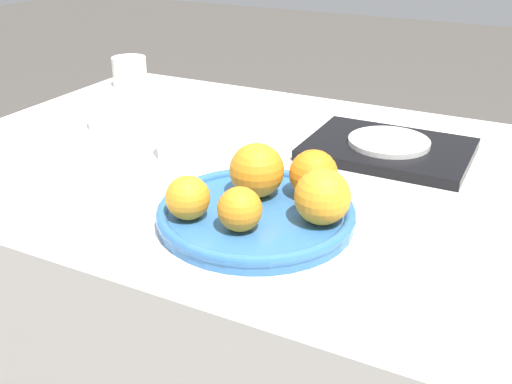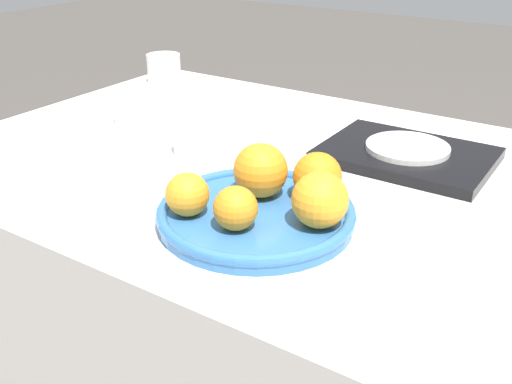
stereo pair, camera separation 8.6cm
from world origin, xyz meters
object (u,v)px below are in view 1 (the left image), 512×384
Objects in this scene: orange_1 at (240,209)px; cup_2 at (179,140)px; orange_0 at (322,197)px; fruit_platter at (256,214)px; orange_3 at (190,198)px; side_plate at (389,142)px; orange_2 at (257,170)px; napkin at (271,108)px; serving_tray at (388,149)px; cup_0 at (130,72)px; cup_3 at (109,114)px; orange_4 at (313,174)px.

cup_2 is at bearing 138.31° from orange_1.
fruit_platter is at bearing -173.33° from orange_0.
orange_3 reaches higher than side_plate.
orange_2 is 0.76× the size of napkin.
fruit_platter is 0.99× the size of serving_tray.
orange_3 is 0.58× the size of napkin.
cup_0 is 0.52m from cup_2.
orange_2 is 0.25m from cup_2.
cup_2 is at bearing -17.12° from cup_3.
cup_2 is at bearing 156.29° from orange_0.
orange_4 is (0.06, 0.08, 0.04)m from fruit_platter.
fruit_platter is 0.07m from orange_1.
napkin is at bearing 113.28° from fruit_platter.
fruit_platter is 0.37m from serving_tray.
cup_3 reaches higher than fruit_platter.
orange_2 reaches higher than serving_tray.
orange_4 is (0.13, 0.15, 0.01)m from orange_3.
serving_tray is (0.05, 0.27, -0.05)m from orange_4.
orange_0 is 0.53× the size of side_plate.
cup_3 is 0.78× the size of napkin.
orange_2 is at bearing -154.82° from orange_4.
side_plate is at bearing 29.32° from cup_2.
cup_0 reaches higher than cup_2.
orange_0 is 0.12m from orange_1.
orange_0 reaches higher than napkin.
side_plate reaches higher than napkin.
orange_4 is at bearing -99.60° from side_plate.
orange_2 is at bearing 115.69° from fruit_platter.
orange_4 reaches higher than napkin.
fruit_platter is at bearing -105.94° from serving_tray.
orange_4 reaches higher than cup_3.
orange_3 is 0.79m from cup_0.
side_plate is at bearing 67.24° from orange_3.
orange_2 is 0.33m from serving_tray.
side_plate is at bearing 76.95° from orange_1.
orange_1 is 0.74× the size of orange_2.
serving_tray is 0.57m from cup_3.
side_plate is at bearing 89.53° from orange_0.
orange_3 is (-0.17, -0.07, -0.01)m from orange_0.
orange_0 is (0.10, 0.01, 0.04)m from fruit_platter.
orange_4 is (-0.04, 0.07, -0.00)m from orange_0.
orange_2 reaches higher than cup_3.
napkin is (-0.31, 0.14, -0.01)m from serving_tray.
orange_4 is at bearing 70.75° from orange_1.
orange_2 is 1.13× the size of orange_4.
orange_3 is 0.74× the size of cup_0.
orange_1 reaches higher than napkin.
orange_4 is 0.86× the size of cup_0.
side_plate is (0.10, 0.35, 0.01)m from fruit_platter.
cup_3 is (-0.51, 0.14, -0.03)m from orange_4.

